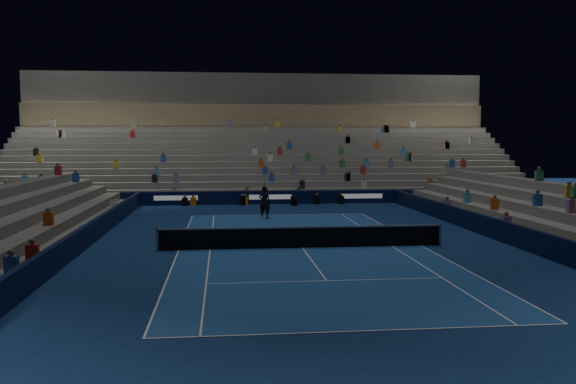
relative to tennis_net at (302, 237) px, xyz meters
The scene contains 9 objects.
ground 0.50m from the tennis_net, ahead, with size 90.00×90.00×0.00m, color #0D2450.
court_surface 0.50m from the tennis_net, ahead, with size 10.97×23.77×0.01m, color navy.
sponsor_barrier_far 18.50m from the tennis_net, 90.00° to the left, with size 44.00×0.25×1.00m, color #081033.
sponsor_barrier_east 9.70m from the tennis_net, ahead, with size 0.25×37.00×1.00m, color black.
sponsor_barrier_west 9.70m from the tennis_net, behind, with size 0.25×37.00×1.00m, color black.
grandstand_main 28.05m from the tennis_net, 90.00° to the left, with size 44.00×15.20×11.20m.
tennis_net is the anchor object (origin of this frame).
tennis_player 10.18m from the tennis_net, 95.63° to the left, with size 0.74×0.48×2.02m, color black.
broadcast_camera 17.52m from the tennis_net, 84.49° to the left, with size 0.58×1.00×0.66m.
Camera 1 is at (-3.51, -26.52, 4.86)m, focal length 37.61 mm.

